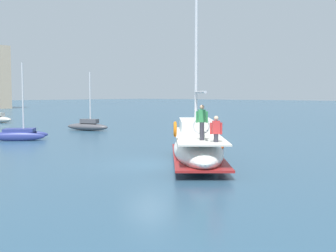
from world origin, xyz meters
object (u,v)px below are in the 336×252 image
main_sailboat (197,145)px  mooring_buoy (220,146)px  moored_sloop_far (20,133)px  moored_cutter_left (88,126)px

main_sailboat → mooring_buoy: 5.99m
moored_sloop_far → moored_cutter_left: bearing=18.3°
moored_sloop_far → mooring_buoy: size_ratio=6.80×
moored_cutter_left → mooring_buoy: size_ratio=6.44×
main_sailboat → mooring_buoy: (5.44, 2.39, -0.75)m
moored_cutter_left → mooring_buoy: (-3.09, -17.53, -0.31)m
moored_sloop_far → main_sailboat: bearing=-89.2°
moored_sloop_far → moored_cutter_left: 9.23m
moored_sloop_far → mooring_buoy: (5.67, -14.62, -0.34)m
main_sailboat → moored_sloop_far: size_ratio=2.19×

